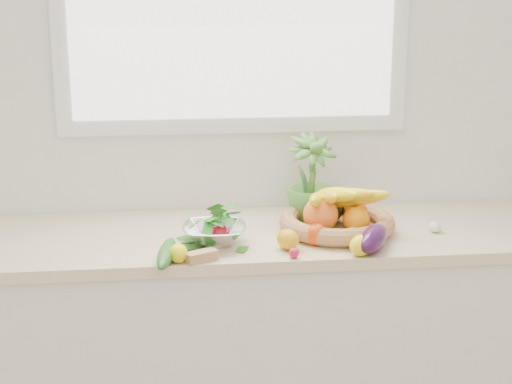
{
  "coord_description": "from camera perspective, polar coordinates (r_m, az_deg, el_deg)",
  "views": [
    {
      "loc": [
        -0.24,
        -0.66,
        1.78
      ],
      "look_at": [
        0.05,
        1.93,
        1.05
      ],
      "focal_mm": 55.0,
      "sensor_mm": 36.0,
      "label": 1
    }
  ],
  "objects": [
    {
      "name": "garlic_b",
      "position": [
        2.78,
        4.99,
        -2.44
      ],
      "size": [
        0.05,
        0.05,
        0.04
      ],
      "primitive_type": "ellipsoid",
      "rotation": [
        0.0,
        0.0,
        -0.23
      ],
      "color": "beige",
      "rests_on": "countertop"
    },
    {
      "name": "radish",
      "position": [
        2.51,
        2.77,
        -4.46
      ],
      "size": [
        0.04,
        0.04,
        0.03
      ],
      "primitive_type": "sphere",
      "rotation": [
        0.0,
        0.0,
        -0.06
      ],
      "color": "red",
      "rests_on": "countertop"
    },
    {
      "name": "apple",
      "position": [
        2.64,
        -2.72,
        -3.04
      ],
      "size": [
        0.08,
        0.08,
        0.07
      ],
      "primitive_type": "sphere",
      "rotation": [
        0.0,
        0.0,
        -0.13
      ],
      "color": "#B60E21",
      "rests_on": "countertop"
    },
    {
      "name": "orange_loose",
      "position": [
        2.63,
        4.44,
        -3.11
      ],
      "size": [
        0.09,
        0.09,
        0.08
      ],
      "primitive_type": "sphere",
      "rotation": [
        0.0,
        0.0,
        -0.24
      ],
      "color": "#E33A07",
      "rests_on": "countertop"
    },
    {
      "name": "eggplant",
      "position": [
        2.6,
        8.53,
        -3.37
      ],
      "size": [
        0.17,
        0.22,
        0.08
      ],
      "primitive_type": "ellipsoid",
      "rotation": [
        0.0,
        0.0,
        -0.52
      ],
      "color": "#300E35",
      "rests_on": "countertop"
    },
    {
      "name": "cucumber",
      "position": [
        2.5,
        -6.53,
        -4.45
      ],
      "size": [
        0.09,
        0.28,
        0.05
      ],
      "primitive_type": "ellipsoid",
      "rotation": [
        0.0,
        0.0,
        -0.13
      ],
      "color": "#1E5418",
      "rests_on": "countertop"
    },
    {
      "name": "back_wall",
      "position": [
        2.95,
        -1.67,
        7.26
      ],
      "size": [
        4.5,
        0.02,
        2.7
      ],
      "primitive_type": "cube",
      "color": "white",
      "rests_on": "ground"
    },
    {
      "name": "fruit_basket",
      "position": [
        2.76,
        5.85,
        -1.76
      ],
      "size": [
        0.53,
        0.53,
        0.2
      ],
      "color": "tan",
      "rests_on": "countertop"
    },
    {
      "name": "lemon_c",
      "position": [
        2.58,
        2.33,
        -3.46
      ],
      "size": [
        0.1,
        0.11,
        0.07
      ],
      "primitive_type": "ellipsoid",
      "rotation": [
        0.0,
        0.0,
        0.37
      ],
      "color": "#D59D0B",
      "rests_on": "countertop"
    },
    {
      "name": "countertop",
      "position": [
        2.77,
        -1.08,
        -3.31
      ],
      "size": [
        2.24,
        0.62,
        0.04
      ],
      "primitive_type": "cube",
      "color": "beige",
      "rests_on": "counter_cabinet"
    },
    {
      "name": "colander_with_spinach",
      "position": [
        2.62,
        -3.05,
        -2.64
      ],
      "size": [
        0.23,
        0.23,
        0.12
      ],
      "color": "white",
      "rests_on": "countertop"
    },
    {
      "name": "lemon_a",
      "position": [
        2.48,
        -5.67,
        -4.45
      ],
      "size": [
        0.06,
        0.08,
        0.06
      ],
      "primitive_type": "ellipsoid",
      "rotation": [
        0.0,
        0.0,
        0.02
      ],
      "color": "yellow",
      "rests_on": "countertop"
    },
    {
      "name": "garlic_a",
      "position": [
        2.83,
        12.9,
        -2.49
      ],
      "size": [
        0.06,
        0.06,
        0.04
      ],
      "primitive_type": "ellipsoid",
      "rotation": [
        0.0,
        0.0,
        -0.39
      ],
      "color": "silver",
      "rests_on": "countertop"
    },
    {
      "name": "potted_herb",
      "position": [
        2.85,
        3.97,
        0.9
      ],
      "size": [
        0.23,
        0.23,
        0.33
      ],
      "primitive_type": "imported",
      "rotation": [
        0.0,
        0.0,
        0.32
      ],
      "color": "#457F2E",
      "rests_on": "countertop"
    },
    {
      "name": "counter_cabinet",
      "position": [
        2.95,
        -1.03,
        -11.61
      ],
      "size": [
        2.2,
        0.58,
        0.86
      ],
      "primitive_type": "cube",
      "color": "silver",
      "rests_on": "ground"
    },
    {
      "name": "ginger",
      "position": [
        2.49,
        -3.98,
        -4.69
      ],
      "size": [
        0.11,
        0.08,
        0.03
      ],
      "primitive_type": "cube",
      "rotation": [
        0.0,
        0.0,
        0.46
      ],
      "color": "tan",
      "rests_on": "countertop"
    },
    {
      "name": "lemon_b",
      "position": [
        2.55,
        7.65,
        -3.85
      ],
      "size": [
        0.11,
        0.11,
        0.07
      ],
      "primitive_type": "ellipsoid",
      "rotation": [
        0.0,
        0.0,
        -0.81
      ],
      "color": "yellow",
      "rests_on": "countertop"
    },
    {
      "name": "garlic_c",
      "position": [
        2.69,
        7.06,
        -3.05
      ],
      "size": [
        0.06,
        0.06,
        0.05
      ],
      "primitive_type": "ellipsoid",
      "rotation": [
        0.0,
        0.0,
        -0.06
      ],
      "color": "beige",
      "rests_on": "countertop"
    }
  ]
}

